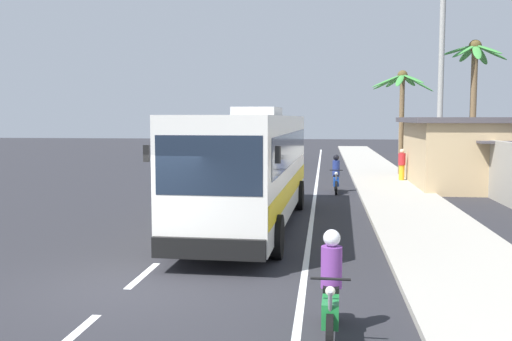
% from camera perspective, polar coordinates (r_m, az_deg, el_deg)
% --- Properties ---
extents(ground_plane, '(160.00, 160.00, 0.00)m').
position_cam_1_polar(ground_plane, '(11.76, -12.31, -11.12)').
color(ground_plane, '#28282D').
extents(sidewalk_kerb, '(3.20, 90.00, 0.14)m').
position_cam_1_polar(sidewalk_kerb, '(21.12, 15.06, -3.73)').
color(sidewalk_kerb, '#A8A399').
rests_on(sidewalk_kerb, ground).
extents(lane_markings, '(3.50, 71.42, 0.01)m').
position_cam_1_polar(lane_markings, '(25.80, 2.84, -2.11)').
color(lane_markings, white).
rests_on(lane_markings, ground).
extents(boundary_wall, '(0.24, 60.00, 2.38)m').
position_cam_1_polar(boundary_wall, '(25.67, 22.26, 0.13)').
color(boundary_wall, '#9E998E').
rests_on(boundary_wall, ground).
extents(coach_bus_foreground, '(3.08, 11.55, 3.62)m').
position_cam_1_polar(coach_bus_foreground, '(17.49, -0.47, 0.62)').
color(coach_bus_foreground, silver).
rests_on(coach_bus_foreground, ground).
extents(coach_bus_far_lane, '(3.18, 11.13, 3.58)m').
position_cam_1_polar(coach_bus_far_lane, '(42.20, -0.99, 3.27)').
color(coach_bus_far_lane, '#2366A8').
rests_on(coach_bus_far_lane, ground).
extents(motorcycle_beside_bus, '(0.56, 1.96, 1.67)m').
position_cam_1_polar(motorcycle_beside_bus, '(25.73, 7.88, -0.67)').
color(motorcycle_beside_bus, black).
rests_on(motorcycle_beside_bus, ground).
extents(motorcycle_trailing, '(0.56, 1.96, 1.61)m').
position_cam_1_polar(motorcycle_trailing, '(8.89, 7.39, -12.01)').
color(motorcycle_trailing, black).
rests_on(motorcycle_trailing, ground).
extents(pedestrian_near_kerb, '(0.36, 0.36, 1.58)m').
position_cam_1_polar(pedestrian_near_kerb, '(30.23, 14.16, 0.64)').
color(pedestrian_near_kerb, gold).
rests_on(pedestrian_near_kerb, sidewalk_kerb).
extents(utility_pole_mid, '(2.49, 0.24, 10.33)m').
position_cam_1_polar(utility_pole_mid, '(26.48, 17.77, 9.56)').
color(utility_pole_mid, '#9E9E99').
rests_on(utility_pole_mid, ground).
extents(palm_second, '(2.89, 2.81, 6.79)m').
position_cam_1_polar(palm_second, '(28.17, 20.68, 8.21)').
color(palm_second, brown).
rests_on(palm_second, ground).
extents(palm_third, '(3.48, 3.55, 5.92)m').
position_cam_1_polar(palm_third, '(33.41, 14.13, 7.09)').
color(palm_third, brown).
rests_on(palm_third, ground).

